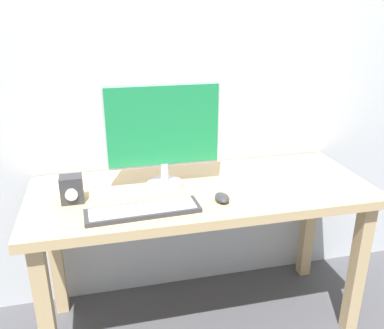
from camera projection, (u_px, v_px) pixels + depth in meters
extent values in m
plane|color=#4C4C51|center=(201.00, 318.00, 2.14)|extent=(6.00, 6.00, 0.00)
cube|color=silver|center=(185.00, 16.00, 1.92)|extent=(2.88, 0.04, 3.00)
cube|color=tan|center=(202.00, 192.00, 1.88)|extent=(1.58, 0.63, 0.04)
cube|color=tan|center=(46.00, 318.00, 1.64)|extent=(0.06, 0.06, 0.72)
cube|color=tan|center=(357.00, 269.00, 1.95)|extent=(0.06, 0.06, 0.72)
cube|color=tan|center=(56.00, 253.00, 2.08)|extent=(0.06, 0.06, 0.72)
cube|color=tan|center=(308.00, 222.00, 2.39)|extent=(0.06, 0.06, 0.72)
cylinder|color=silver|center=(165.00, 184.00, 1.89)|extent=(0.17, 0.17, 0.02)
cylinder|color=silver|center=(165.00, 173.00, 1.87)|extent=(0.04, 0.04, 0.09)
cube|color=silver|center=(163.00, 125.00, 1.80)|extent=(0.53, 0.02, 0.38)
cube|color=#1E8C4C|center=(163.00, 126.00, 1.79)|extent=(0.50, 0.01, 0.36)
cube|color=#333338|center=(143.00, 211.00, 1.64)|extent=(0.47, 0.15, 0.02)
cube|color=silver|center=(143.00, 208.00, 1.63)|extent=(0.43, 0.13, 0.00)
ellipsoid|color=#333338|center=(222.00, 198.00, 1.73)|extent=(0.06, 0.09, 0.03)
cube|color=#333338|center=(72.00, 189.00, 1.71)|extent=(0.09, 0.07, 0.12)
cylinder|color=silver|center=(71.00, 195.00, 1.68)|extent=(0.05, 0.01, 0.05)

